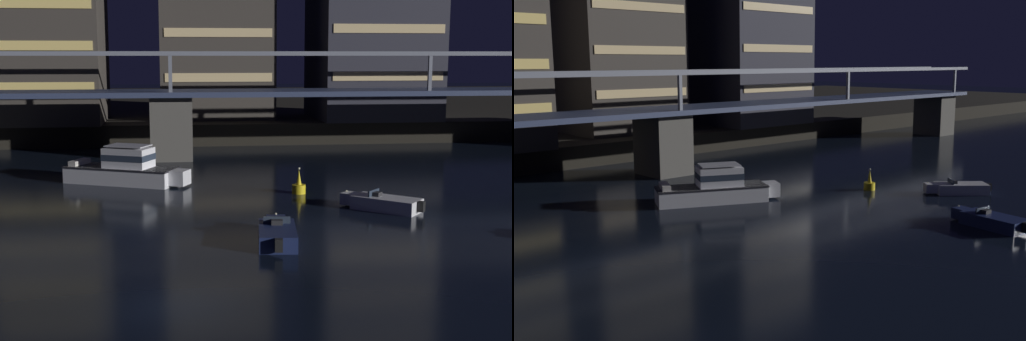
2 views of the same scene
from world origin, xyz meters
TOP-DOWN VIEW (x-y plane):
  - river_bridge at (0.00, 37.58)m, footprint 95.59×6.40m
  - tower_central at (5.06, 53.69)m, footprint 12.12×9.53m
  - tower_east_tall at (22.06, 51.57)m, footprint 12.57×12.58m
  - cabin_cruiser_near_left at (-3.34, 25.56)m, footprint 9.14×5.87m
  - speedboat_near_center at (4.95, 8.37)m, footprint 2.26×5.23m
  - speedboat_near_right at (12.29, 14.85)m, footprint 4.51×4.25m
  - channel_buoy at (8.26, 20.43)m, footprint 0.90×0.90m

SIDE VIEW (x-z plane):
  - speedboat_near_center at x=4.95m, z-range -0.17..0.99m
  - speedboat_near_right at x=12.29m, z-range -0.17..0.99m
  - channel_buoy at x=8.26m, z-range -0.40..1.36m
  - cabin_cruiser_near_left at x=-3.34m, z-range -0.34..2.45m
  - river_bridge at x=0.00m, z-range -0.16..9.22m
  - tower_central at x=5.06m, z-range 2.05..25.53m
  - tower_east_tall at x=22.06m, z-range 2.05..26.42m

